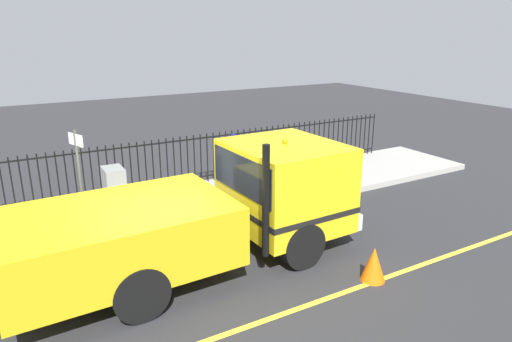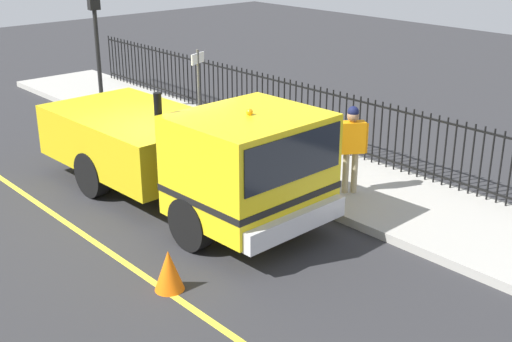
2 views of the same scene
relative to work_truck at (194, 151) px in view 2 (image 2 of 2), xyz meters
name	(u,v)px [view 2 (image 2 of 2)]	position (x,y,z in m)	size (l,w,h in m)	color
ground_plane	(157,193)	(-0.11, 1.23, -1.24)	(49.67, 49.67, 0.00)	#2B2B2D
sidewalk_slab	(269,156)	(3.14, 1.23, -1.16)	(2.91, 22.58, 0.17)	#A3A099
lane_marking	(65,222)	(-2.22, 1.23, -1.24)	(0.12, 20.32, 0.01)	yellow
work_truck	(194,151)	(0.00, 0.00, 0.00)	(2.66, 6.94, 2.65)	yellow
worker_standing	(352,141)	(2.66, -1.69, 0.04)	(0.56, 0.48, 1.82)	orange
iron_fence	(307,113)	(4.42, 1.23, -0.33)	(0.04, 19.23, 1.48)	black
traffic_light_near	(95,18)	(1.97, 7.12, 1.60)	(0.32, 0.23, 3.76)	black
utility_cabinet	(289,127)	(3.77, 1.23, -0.56)	(0.70, 0.49, 1.03)	gray
traffic_cone	(169,270)	(-2.15, -2.17, -0.91)	(0.47, 0.47, 0.67)	orange
street_sign	(199,90)	(1.87, 2.29, 0.47)	(0.48, 0.20, 2.48)	#4C4C4C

